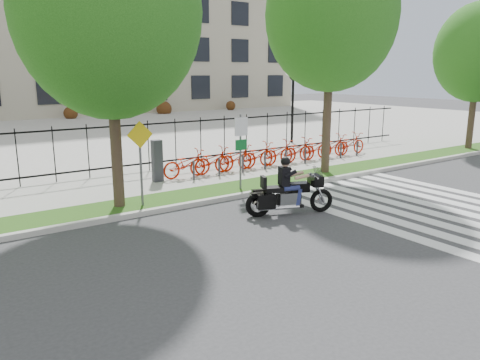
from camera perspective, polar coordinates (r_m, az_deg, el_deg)
ground at (r=11.67m, az=8.15°, el=-7.09°), size 120.00×120.00×0.00m
curb at (r=14.75m, az=-2.77°, el=-2.39°), size 60.00×0.20×0.15m
grass_verge at (r=15.45m, az=-4.45°, el=-1.71°), size 60.00×1.50×0.15m
sidewalk at (r=17.59m, az=-8.61°, el=-0.00°), size 60.00×3.50×0.15m
plaza at (r=34.03m, az=-22.03°, el=5.38°), size 80.00×34.00×0.10m
crosswalk_stripes at (r=15.25m, az=21.55°, el=-3.06°), size 5.70×8.00×0.01m
iron_fence at (r=18.95m, az=-11.10°, el=4.14°), size 30.00×0.06×2.00m
lamp_post_right at (r=26.59m, az=6.48°, el=11.21°), size 1.06×0.70×4.25m
street_tree_1 at (r=13.82m, az=-15.79°, el=19.19°), size 5.07×5.07×8.36m
street_tree_2 at (r=18.52m, az=11.07°, el=19.17°), size 4.91×4.91×8.74m
street_tree_3 at (r=26.86m, az=27.08°, el=13.66°), size 4.27×4.27×7.27m
bike_share_station at (r=19.93m, az=4.56°, el=3.36°), size 11.16×0.88×1.50m
sign_pole_regulatory at (r=15.47m, az=0.10°, el=4.65°), size 0.50×0.09×2.50m
sign_pole_warning at (r=13.77m, az=-12.04°, el=3.34°), size 0.78×0.09×2.49m
motorcycle_rider at (r=13.39m, az=6.07°, el=-1.39°), size 2.50×1.32×2.03m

